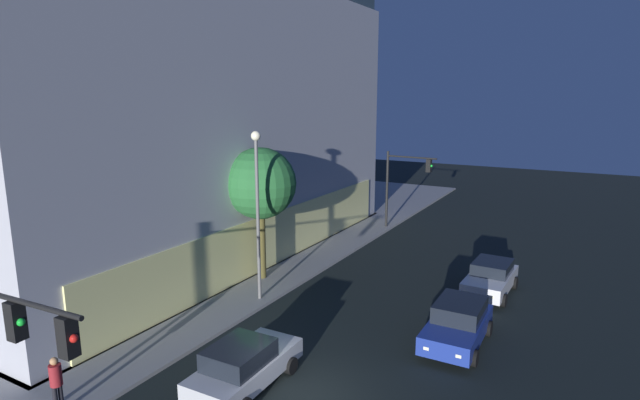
# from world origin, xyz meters

# --- Properties ---
(ground_plane) EXTENTS (120.00, 120.00, 0.00)m
(ground_plane) POSITION_xyz_m (0.00, 0.00, 0.00)
(ground_plane) COLOR black
(modern_building) EXTENTS (29.38, 25.28, 19.33)m
(modern_building) POSITION_xyz_m (10.50, 20.57, 9.58)
(modern_building) COLOR #4C4C51
(modern_building) RESTS_ON ground
(traffic_light_far_corner) EXTENTS (0.47, 3.77, 5.60)m
(traffic_light_far_corner) POSITION_xyz_m (21.42, 4.53, 3.93)
(traffic_light_far_corner) COLOR black
(traffic_light_far_corner) RESTS_ON sidewalk_corner
(street_lamp_sidewalk) EXTENTS (0.44, 0.44, 7.96)m
(street_lamp_sidewalk) POSITION_xyz_m (5.82, 5.91, 5.15)
(street_lamp_sidewalk) COLOR #5D5D5D
(street_lamp_sidewalk) RESTS_ON sidewalk_corner
(sidewalk_tree) EXTENTS (3.71, 3.71, 6.95)m
(sidewalk_tree) POSITION_xyz_m (8.20, 7.45, 5.21)
(sidewalk_tree) COLOR #47401E
(sidewalk_tree) RESTS_ON sidewalk_corner
(pedestrian_waiting) EXTENTS (0.36, 0.36, 1.85)m
(pedestrian_waiting) POSITION_xyz_m (-4.42, 5.98, 1.26)
(pedestrian_waiting) COLOR black
(pedestrian_waiting) RESTS_ON sidewalk_corner
(car_silver) EXTENTS (4.46, 2.17, 1.63)m
(car_silver) POSITION_xyz_m (-0.36, 2.07, 0.81)
(car_silver) COLOR #B7BABF
(car_silver) RESTS_ON ground
(car_blue) EXTENTS (4.38, 2.21, 1.68)m
(car_blue) POSITION_xyz_m (6.23, -3.40, 0.86)
(car_blue) COLOR navy
(car_blue) RESTS_ON ground
(car_white) EXTENTS (4.29, 2.25, 1.58)m
(car_white) POSITION_xyz_m (12.26, -3.50, 0.81)
(car_white) COLOR silver
(car_white) RESTS_ON ground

